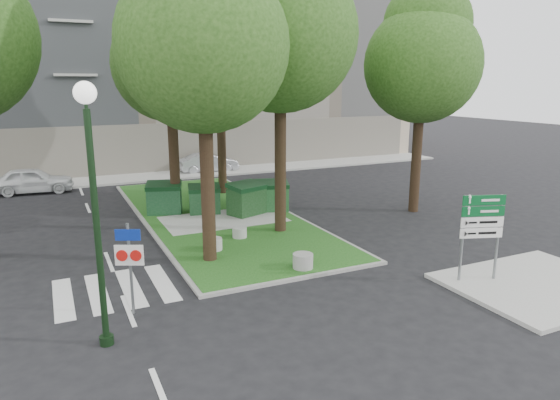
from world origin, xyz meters
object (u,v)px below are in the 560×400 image
tree_median_near_left (205,29)px  tree_median_far (220,29)px  dumpster_b (204,199)px  tree_median_mid (171,53)px  bollard_left (214,244)px  litter_bin (262,203)px  dumpster_a (164,198)px  bollard_mid (240,232)px  bollard_right (303,261)px  tree_median_near_right (282,19)px  tree_street_right (424,53)px  car_silver (208,163)px  dumpster_c (247,199)px  street_lamp (93,186)px  car_white (32,180)px  dumpster_d (272,196)px  traffic_sign_pole (130,256)px  directional_sign (481,224)px

tree_median_near_left → tree_median_far: size_ratio=0.88×
dumpster_b → tree_median_near_left: bearing=-91.0°
tree_median_near_left → tree_median_mid: tree_median_near_left is taller
bollard_left → litter_bin: 5.52m
dumpster_a → bollard_mid: 5.12m
bollard_right → litter_bin: litter_bin is taller
tree_median_near_right → tree_street_right: tree_median_near_right is taller
bollard_mid → car_silver: size_ratio=0.14×
tree_median_near_left → tree_median_near_right: size_ratio=0.92×
tree_median_mid → dumpster_a: bearing=174.9°
tree_median_far → dumpster_c: 8.89m
tree_street_right → car_silver: size_ratio=2.64×
tree_median_near_left → car_silver: size_ratio=2.76×
street_lamp → car_white: street_lamp is taller
litter_bin → street_lamp: street_lamp is taller
dumpster_c → street_lamp: 11.62m
dumpster_d → dumpster_b: bearing=-179.3°
bollard_left → bollard_right: size_ratio=0.90×
tree_median_mid → dumpster_b: tree_median_mid is taller
dumpster_b → bollard_mid: (0.12, -4.03, -0.42)m
dumpster_d → street_lamp: 12.58m
dumpster_b → tree_median_near_right: bearing=-48.7°
tree_median_near_right → dumpster_a: 9.23m
tree_median_far → bollard_right: size_ratio=18.68×
traffic_sign_pole → dumpster_b: bearing=87.2°
tree_median_near_left → dumpster_c: size_ratio=5.77×
bollard_left → tree_median_near_left: bearing=-112.1°
tree_median_mid → tree_median_far: (3.20, 3.00, 1.34)m
tree_median_near_left → dumpster_c: tree_median_near_left is taller
tree_median_far → traffic_sign_pole: size_ratio=4.98×
tree_median_far → traffic_sign_pole: bearing=-118.6°
litter_bin → car_silver: car_silver is taller
tree_median_near_right → car_white: tree_median_near_right is taller
tree_median_near_right → directional_sign: tree_median_near_right is taller
dumpster_d → car_white: 13.48m
tree_median_mid → bollard_left: bearing=-91.8°
tree_street_right → bollard_left: bearing=-170.5°
dumpster_b → street_lamp: street_lamp is taller
dumpster_c → traffic_sign_pole: 9.74m
tree_median_far → dumpster_b: 8.72m
bollard_mid → dumpster_d: bearing=49.2°
dumpster_a → bollard_mid: dumpster_a is taller
litter_bin → traffic_sign_pole: bearing=-131.8°
tree_street_right → dumpster_b: size_ratio=6.44×
bollard_right → bollard_mid: size_ratio=1.18×
dumpster_a → dumpster_c: 3.66m
bollard_right → tree_median_near_left: bearing=138.1°
tree_median_near_right → street_lamp: (-7.29, -6.12, -4.34)m
bollard_right → car_white: car_white is taller
bollard_mid → car_silver: (3.33, 14.51, 0.32)m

